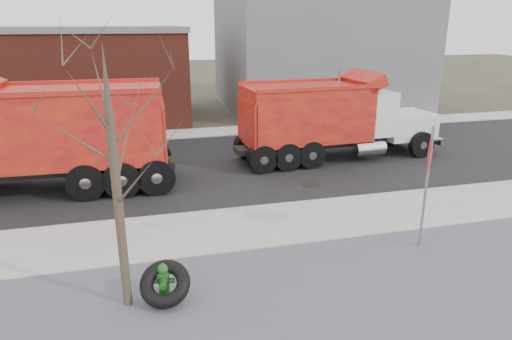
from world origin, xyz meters
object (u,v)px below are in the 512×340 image
object	(u,v)px
stop_sign	(428,168)
truck_tire	(165,284)
fire_hydrant	(164,283)
dump_truck_red_a	(331,116)

from	to	relation	value
stop_sign	truck_tire	bearing A→B (deg)	163.26
fire_hydrant	truck_tire	xyz separation A→B (m)	(0.02, -0.18, 0.08)
fire_hydrant	stop_sign	distance (m)	6.76
fire_hydrant	truck_tire	world-z (taller)	truck_tire
dump_truck_red_a	fire_hydrant	bearing A→B (deg)	-133.76
stop_sign	dump_truck_red_a	size ratio (longest dim) A/B	0.36
fire_hydrant	dump_truck_red_a	world-z (taller)	dump_truck_red_a
truck_tire	dump_truck_red_a	distance (m)	11.61
truck_tire	dump_truck_red_a	size ratio (longest dim) A/B	0.14
truck_tire	stop_sign	distance (m)	6.74
truck_tire	dump_truck_red_a	bearing A→B (deg)	50.22
fire_hydrant	truck_tire	distance (m)	0.20
fire_hydrant	stop_sign	world-z (taller)	stop_sign
fire_hydrant	stop_sign	xyz separation A→B (m)	(6.49, 0.73, 1.74)
truck_tire	stop_sign	xyz separation A→B (m)	(6.47, 0.92, 1.66)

